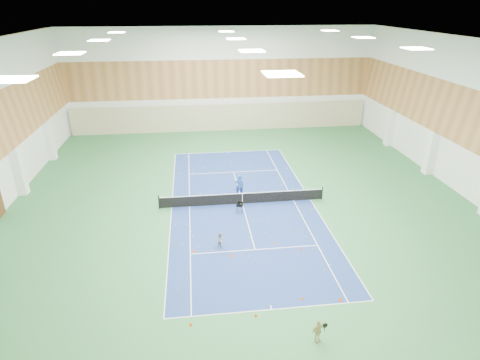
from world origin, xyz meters
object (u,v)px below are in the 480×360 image
Objects in this scene: child_court at (221,240)px; child_apron at (318,331)px; ball_cart at (240,208)px; coach at (239,185)px; tennis_net at (242,198)px.

child_apron reaches higher than child_court.
child_court is at bearing -91.49° from ball_cart.
child_apron is 1.47× the size of ball_cart.
coach is 2.26× the size of ball_cart.
child_court is 1.37× the size of ball_cart.
coach reaches higher than ball_cart.
child_court is (-2.07, -7.34, -0.37)m from coach.
tennis_net is 14.27m from child_apron.
tennis_net is at bearing 34.12° from child_court.
coach is at bearing 103.86° from ball_cart.
tennis_net is 6.27m from child_court.
coach is at bearing 76.29° from child_apron.
child_court reaches higher than tennis_net.
child_apron is 12.98m from ball_cart.
ball_cart is at bearing 78.99° from child_apron.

